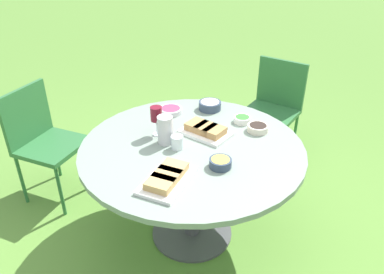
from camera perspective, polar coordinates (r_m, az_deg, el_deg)
name	(u,v)px	position (r m, az deg, el deg)	size (l,w,h in m)	color
ground_plane	(192,232)	(2.76, 0.00, -14.33)	(40.00, 40.00, 0.00)	#5B8C38
dining_table	(192,159)	(2.36, 0.00, -3.41)	(1.39, 1.39, 0.73)	#4C4C51
chair_near_left	(274,103)	(3.42, 12.41, 5.08)	(0.58, 0.59, 0.89)	#2D6B38
chair_near_right	(42,136)	(3.04, -21.85, 0.19)	(0.61, 0.60, 0.89)	#2D6B38
water_pitcher	(165,130)	(2.30, -4.10, 1.08)	(0.10, 0.10, 0.18)	silver
wine_glass	(156,115)	(2.37, -5.47, 3.39)	(0.08, 0.08, 0.20)	silver
platter_bread_main	(167,178)	(1.99, -3.82, -6.21)	(0.40, 0.38, 0.06)	white
platter_charcuterie	(205,130)	(2.42, 2.06, 1.05)	(0.32, 0.37, 0.07)	white
bowl_fries	(220,163)	(2.10, 4.35, -3.90)	(0.13, 0.13, 0.05)	#334256
bowl_salad	(242,119)	(2.59, 7.67, 2.71)	(0.12, 0.12, 0.04)	white
bowl_olives	(258,128)	(2.49, 10.00, 1.40)	(0.14, 0.14, 0.04)	beige
bowl_dip_red	(171,110)	(2.70, -3.27, 4.11)	(0.17, 0.17, 0.04)	silver
bowl_dip_cream	(210,105)	(2.75, 2.74, 4.89)	(0.16, 0.16, 0.06)	#334256
cup_water_near	(177,142)	(2.26, -2.28, -0.81)	(0.08, 0.08, 0.08)	silver
handbag	(147,132)	(3.71, -6.83, 0.75)	(0.30, 0.14, 0.37)	brown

